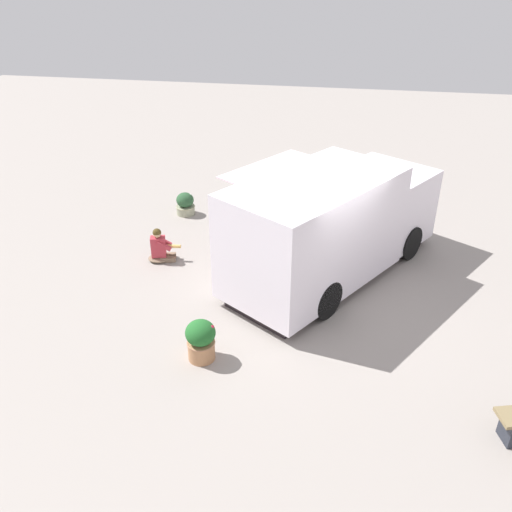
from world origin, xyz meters
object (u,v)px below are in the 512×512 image
planter_flowering_near (201,340)px  planter_flowering_far (185,204)px  food_truck (332,227)px  person_customer (160,249)px

planter_flowering_near → planter_flowering_far: (-2.02, 5.79, -0.11)m
food_truck → person_customer: (-3.91, -0.07, -0.85)m
food_truck → planter_flowering_near: 3.95m
food_truck → person_customer: bearing=-179.0°
planter_flowering_far → food_truck: bearing=-31.5°
person_customer → planter_flowering_near: person_customer is taller
food_truck → planter_flowering_far: bearing=148.5°
food_truck → person_customer: 4.00m
food_truck → planter_flowering_far: 4.85m
food_truck → planter_flowering_near: size_ratio=7.28×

